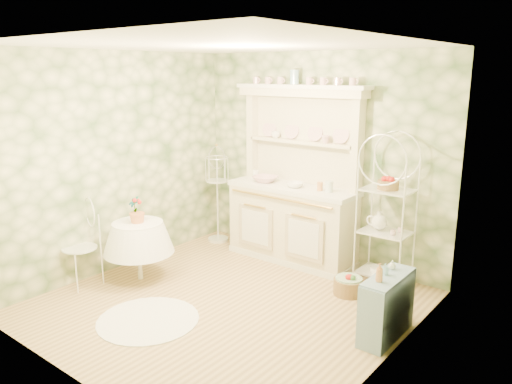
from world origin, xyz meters
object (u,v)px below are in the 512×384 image
Objects in this scene: floor_basket at (349,284)px; birdcage_stand at (217,193)px; round_table at (139,250)px; cafe_chair at (79,246)px; kitchen_dresser at (293,175)px; bakers_rack at (386,214)px; side_shelf at (387,308)px.

birdcage_stand is at bearing 169.52° from floor_basket.
round_table is 0.68m from cafe_chair.
floor_basket is at bearing -23.95° from kitchen_dresser.
bakers_rack is at bearing 34.81° from round_table.
bakers_rack reaches higher than birdcage_stand.
floor_basket is (1.12, -0.50, -1.02)m from kitchen_dresser.
birdcage_stand is at bearing -177.66° from kitchen_dresser.
round_table is 0.52× the size of birdcage_stand.
bakers_rack reaches higher than floor_basket.
cafe_chair is 2.56× the size of floor_basket.
side_shelf is at bearing -31.16° from kitchen_dresser.
kitchen_dresser is 1.34m from bakers_rack.
cafe_chair reaches higher than floor_basket.
cafe_chair is at bearing -142.50° from bakers_rack.
bakers_rack is 0.90m from floor_basket.
side_shelf is at bearing 34.82° from cafe_chair.
kitchen_dresser is 3.32× the size of side_shelf.
kitchen_dresser is 2.74m from cafe_chair.
birdcage_stand reaches higher than floor_basket.
round_table is at bearing -151.60° from floor_basket.
bakers_rack is at bearing 67.93° from floor_basket.
kitchen_dresser is 1.59m from floor_basket.
cafe_chair reaches higher than round_table.
birdcage_stand is (0.20, 2.15, 0.24)m from cafe_chair.
floor_basket is (2.60, 1.71, -0.36)m from cafe_chair.
kitchen_dresser is at bearing 154.48° from side_shelf.
cafe_chair is at bearing -146.64° from floor_basket.
round_table reaches higher than floor_basket.
birdcage_stand is (-3.11, 1.05, 0.43)m from side_shelf.
round_table is 1.68m from birdcage_stand.
kitchen_dresser reaches higher than floor_basket.
side_shelf is at bearing 11.12° from round_table.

